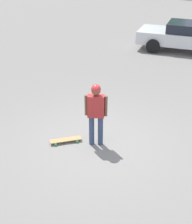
# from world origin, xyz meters

# --- Properties ---
(ground_plane) EXTENTS (220.00, 220.00, 0.00)m
(ground_plane) POSITION_xyz_m (0.00, 0.00, 0.00)
(ground_plane) COLOR gray
(person) EXTENTS (0.53, 0.26, 1.62)m
(person) POSITION_xyz_m (0.00, 0.00, 0.98)
(person) COLOR #38476B
(person) RESTS_ON ground_plane
(skateboard) EXTENTS (0.78, 0.55, 0.08)m
(skateboard) POSITION_xyz_m (0.76, 0.11, 0.07)
(skateboard) COLOR tan
(skateboard) RESTS_ON ground_plane
(car_parked_near) EXTENTS (4.51, 2.27, 1.29)m
(car_parked_near) POSITION_xyz_m (-2.08, -8.57, 0.69)
(car_parked_near) COLOR silver
(car_parked_near) RESTS_ON ground_plane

